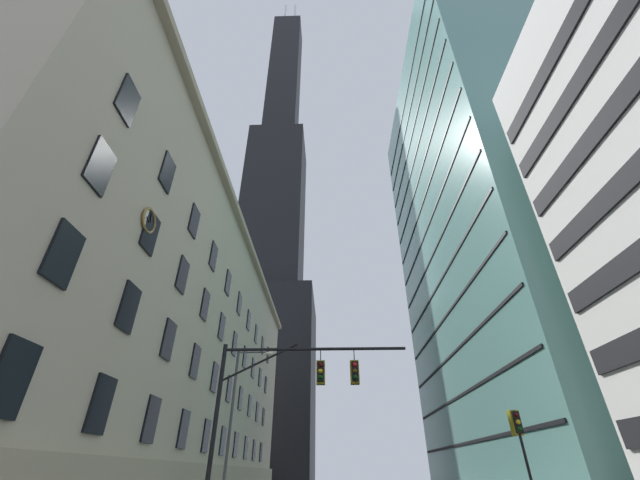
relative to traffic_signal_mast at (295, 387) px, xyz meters
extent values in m
cube|color=#BCAF93|center=(-14.18, 18.47, 7.40)|extent=(12.66, 58.25, 24.67)
cube|color=tan|center=(-7.60, 18.47, 19.03)|extent=(0.70, 58.25, 0.60)
cube|color=black|center=(-7.80, -6.65, -0.94)|extent=(0.14, 1.40, 2.20)
cube|color=black|center=(-7.80, -1.65, -0.94)|extent=(0.14, 1.40, 2.20)
cube|color=black|center=(-7.80, 3.35, -0.94)|extent=(0.14, 1.40, 2.20)
cube|color=black|center=(-7.80, 8.35, -0.94)|extent=(0.14, 1.40, 2.20)
cube|color=black|center=(-7.80, 13.35, -0.94)|extent=(0.14, 1.40, 2.20)
cube|color=black|center=(-7.80, 18.35, -0.94)|extent=(0.14, 1.40, 2.20)
cube|color=black|center=(-7.80, 23.35, -0.94)|extent=(0.14, 1.40, 2.20)
cube|color=black|center=(-7.80, 28.35, -0.94)|extent=(0.14, 1.40, 2.20)
cube|color=black|center=(-7.80, 33.35, -0.94)|extent=(0.14, 1.40, 2.20)
cube|color=black|center=(-7.80, 38.35, -0.94)|extent=(0.14, 1.40, 2.20)
cube|color=black|center=(-7.80, -6.65, 3.26)|extent=(0.14, 1.40, 2.20)
cube|color=black|center=(-7.80, -1.65, 3.26)|extent=(0.14, 1.40, 2.20)
cube|color=black|center=(-7.80, 3.35, 3.26)|extent=(0.14, 1.40, 2.20)
cube|color=black|center=(-7.80, 8.35, 3.26)|extent=(0.14, 1.40, 2.20)
cube|color=black|center=(-7.80, 13.35, 3.26)|extent=(0.14, 1.40, 2.20)
cube|color=black|center=(-7.80, 18.35, 3.26)|extent=(0.14, 1.40, 2.20)
cube|color=black|center=(-7.80, 23.35, 3.26)|extent=(0.14, 1.40, 2.20)
cube|color=black|center=(-7.80, 28.35, 3.26)|extent=(0.14, 1.40, 2.20)
cube|color=black|center=(-7.80, 33.35, 3.26)|extent=(0.14, 1.40, 2.20)
cube|color=black|center=(-7.80, 38.35, 3.26)|extent=(0.14, 1.40, 2.20)
cube|color=black|center=(-7.80, -6.65, 7.46)|extent=(0.14, 1.40, 2.20)
cube|color=black|center=(-7.80, -1.65, 7.46)|extent=(0.14, 1.40, 2.20)
cube|color=black|center=(-7.80, 3.35, 7.46)|extent=(0.14, 1.40, 2.20)
cube|color=black|center=(-7.80, 8.35, 7.46)|extent=(0.14, 1.40, 2.20)
cube|color=black|center=(-7.80, 13.35, 7.46)|extent=(0.14, 1.40, 2.20)
cube|color=black|center=(-7.80, 18.35, 7.46)|extent=(0.14, 1.40, 2.20)
cube|color=black|center=(-7.80, 23.35, 7.46)|extent=(0.14, 1.40, 2.20)
cube|color=black|center=(-7.80, 28.35, 7.46)|extent=(0.14, 1.40, 2.20)
cube|color=black|center=(-7.80, 33.35, 7.46)|extent=(0.14, 1.40, 2.20)
cube|color=black|center=(-7.80, 38.35, 7.46)|extent=(0.14, 1.40, 2.20)
cube|color=black|center=(-7.80, -6.65, 11.66)|extent=(0.14, 1.40, 2.20)
cube|color=black|center=(-7.80, -1.65, 11.66)|extent=(0.14, 1.40, 2.20)
cube|color=black|center=(-7.80, 3.35, 11.66)|extent=(0.14, 1.40, 2.20)
cube|color=black|center=(-7.80, 8.35, 11.66)|extent=(0.14, 1.40, 2.20)
cube|color=black|center=(-7.80, 13.35, 11.66)|extent=(0.14, 1.40, 2.20)
cube|color=black|center=(-7.80, 18.35, 11.66)|extent=(0.14, 1.40, 2.20)
cube|color=black|center=(-7.80, 23.35, 11.66)|extent=(0.14, 1.40, 2.20)
cube|color=black|center=(-7.80, 28.35, 11.66)|extent=(0.14, 1.40, 2.20)
cube|color=black|center=(-7.80, 33.35, 11.66)|extent=(0.14, 1.40, 2.20)
cube|color=black|center=(-7.80, 38.35, 11.66)|extent=(0.14, 1.40, 2.20)
torus|color=olive|center=(-7.73, -2.16, 7.86)|extent=(0.13, 1.38, 1.38)
cylinder|color=silver|center=(-7.77, -2.16, 7.86)|extent=(0.05, 1.19, 1.19)
cube|color=black|center=(-7.70, -2.31, 7.81)|extent=(0.03, 0.36, 0.19)
cube|color=black|center=(-7.70, -2.09, 8.10)|extent=(0.03, 0.20, 0.52)
cube|color=black|center=(-16.03, 79.10, 16.19)|extent=(26.44, 26.44, 42.26)
cube|color=black|center=(-16.03, 79.10, 68.06)|extent=(18.51, 18.51, 61.47)
cube|color=black|center=(-16.03, 79.10, 137.21)|extent=(11.90, 11.90, 76.83)
cylinder|color=silver|center=(-18.41, 79.10, 186.27)|extent=(1.20, 1.20, 21.29)
cylinder|color=silver|center=(-13.65, 79.10, 186.27)|extent=(1.20, 1.20, 21.29)
cube|color=black|center=(14.10, -5.89, 7.06)|extent=(0.16, 12.72, 1.10)
cube|color=black|center=(14.10, -5.89, 10.06)|extent=(0.16, 12.72, 1.10)
cube|color=black|center=(14.10, -5.89, 13.06)|extent=(0.16, 12.72, 1.10)
cube|color=black|center=(14.10, -5.89, 16.06)|extent=(0.16, 12.72, 1.10)
cube|color=slate|center=(23.08, 21.64, 24.17)|extent=(17.86, 35.34, 58.22)
cube|color=black|center=(14.11, 21.64, -0.94)|extent=(0.12, 34.34, 0.24)
cube|color=black|center=(14.11, 21.64, 3.06)|extent=(0.12, 34.34, 0.24)
cube|color=black|center=(14.11, 21.64, 7.06)|extent=(0.12, 34.34, 0.24)
cube|color=black|center=(14.11, 21.64, 11.06)|extent=(0.12, 34.34, 0.24)
cube|color=black|center=(14.11, 21.64, 15.06)|extent=(0.12, 34.34, 0.24)
cube|color=black|center=(14.11, 21.64, 19.06)|extent=(0.12, 34.34, 0.24)
cube|color=black|center=(14.11, 21.64, 23.06)|extent=(0.12, 34.34, 0.24)
cube|color=black|center=(14.11, 21.64, 27.06)|extent=(0.12, 34.34, 0.24)
cube|color=black|center=(14.11, 21.64, 31.06)|extent=(0.12, 34.34, 0.24)
cube|color=black|center=(14.11, 21.64, 35.06)|extent=(0.12, 34.34, 0.24)
cube|color=black|center=(14.11, 21.64, 39.06)|extent=(0.12, 34.34, 0.24)
cube|color=black|center=(14.11, 21.64, 43.06)|extent=(0.12, 34.34, 0.24)
cube|color=black|center=(14.11, 21.64, 47.06)|extent=(0.12, 34.34, 0.24)
cylinder|color=black|center=(-3.43, -0.05, -1.42)|extent=(0.20, 0.20, 6.72)
cylinder|color=black|center=(0.88, -0.05, 1.69)|extent=(8.60, 0.14, 0.14)
cylinder|color=black|center=(-1.71, -0.05, 1.09)|extent=(3.53, 0.10, 1.77)
cylinder|color=black|center=(1.16, -0.05, 1.39)|extent=(0.04, 0.04, 0.60)
cube|color=black|center=(1.16, -0.05, 0.64)|extent=(0.30, 0.30, 0.90)
cube|color=olive|center=(1.16, 0.12, 0.64)|extent=(0.40, 0.40, 1.04)
sphere|color=#450808|center=(1.16, -0.21, 0.92)|extent=(0.20, 0.20, 0.20)
sphere|color=yellow|center=(1.16, -0.21, 0.64)|extent=(0.20, 0.20, 0.20)
sphere|color=#083D10|center=(1.16, -0.21, 0.36)|extent=(0.20, 0.20, 0.20)
cylinder|color=black|center=(2.74, -0.05, 1.39)|extent=(0.04, 0.04, 0.60)
cube|color=black|center=(2.74, -0.05, 0.64)|extent=(0.30, 0.30, 0.90)
cube|color=olive|center=(2.74, 0.12, 0.64)|extent=(0.40, 0.40, 1.04)
sphere|color=red|center=(2.74, -0.21, 0.92)|extent=(0.20, 0.20, 0.20)
sphere|color=#4B3A08|center=(2.74, -0.21, 0.64)|extent=(0.20, 0.20, 0.20)
sphere|color=#083D10|center=(2.74, -0.21, 0.36)|extent=(0.20, 0.20, 0.20)
cylinder|color=black|center=(10.04, 1.13, -2.83)|extent=(0.12, 0.12, 3.91)
cube|color=black|center=(10.04, 1.13, -1.38)|extent=(0.30, 0.30, 0.90)
cube|color=olive|center=(10.04, 1.30, -1.38)|extent=(0.40, 0.40, 1.04)
sphere|color=#450808|center=(10.04, 0.97, -1.10)|extent=(0.20, 0.20, 0.20)
sphere|color=yellow|center=(10.04, 0.97, -1.38)|extent=(0.20, 0.20, 0.20)
sphere|color=#083D10|center=(10.04, 0.97, -1.66)|extent=(0.20, 0.20, 0.20)
cylinder|color=#47474C|center=(-4.68, 7.73, -0.47)|extent=(0.18, 0.18, 8.63)
cylinder|color=#47474C|center=(-3.64, 7.73, 3.70)|extent=(2.09, 0.10, 0.10)
ellipsoid|color=#EFE5C6|center=(-2.59, 7.73, 3.60)|extent=(0.56, 0.32, 0.24)
camera|label=1|loc=(1.66, -17.93, -3.36)|focal=21.05mm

